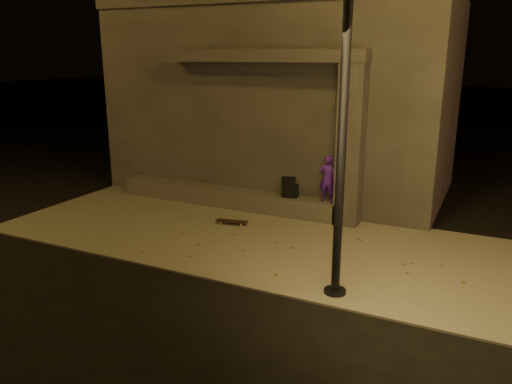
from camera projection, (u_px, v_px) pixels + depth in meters
The scene contains 10 objects.
ground at pixel (197, 272), 9.02m from camera, with size 120.00×120.00×0.00m, color black.
sidewalk at pixel (247, 236), 10.75m from camera, with size 11.00×4.40×0.04m, color slate.
building at pixel (286, 97), 14.38m from camera, with size 9.00×5.10×5.22m.
ledge at pixel (226, 197), 12.84m from camera, with size 6.00×0.55×0.45m, color #4C4945.
column at pixel (351, 146), 11.07m from camera, with size 0.55×0.55×3.60m, color #363331.
canopy at pixel (262, 56), 11.52m from camera, with size 5.00×0.70×0.28m, color #363331.
skateboarder at pixel (328, 179), 11.49m from camera, with size 0.40×0.26×1.10m, color #4F1BB4.
backpack at pixel (290, 190), 11.98m from camera, with size 0.42×0.31×0.53m.
skateboard at pixel (232, 221), 11.45m from camera, with size 0.76×0.31×0.08m.
street_lamp_0 at pixel (347, 23), 7.05m from camera, with size 0.36×0.36×7.50m.
Camera 1 is at (4.59, -7.01, 3.81)m, focal length 35.00 mm.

